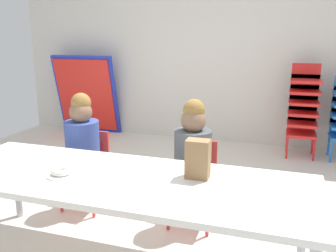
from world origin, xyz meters
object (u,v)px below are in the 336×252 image
seated_child_near_camera (83,141)px  paper_plate_near_edge (62,175)px  folded_activity_table (86,95)px  kid_chair_red_stack (303,106)px  paper_bag_brown (198,159)px  craft_table (121,184)px  donut_powdered_on_plate (62,171)px  seated_child_middle_seat (193,152)px

seated_child_near_camera → paper_plate_near_edge: 0.73m
folded_activity_table → seated_child_near_camera: bearing=-60.4°
seated_child_near_camera → folded_activity_table: 2.35m
paper_plate_near_edge → kid_chair_red_stack: bearing=61.3°
kid_chair_red_stack → folded_activity_table: 2.84m
paper_bag_brown → craft_table: bearing=-163.9°
donut_powdered_on_plate → craft_table: bearing=13.9°
kid_chair_red_stack → donut_powdered_on_plate: bearing=-118.7°
folded_activity_table → paper_bag_brown: folded_activity_table is taller
craft_table → paper_bag_brown: size_ratio=9.89×
craft_table → paper_bag_brown: paper_bag_brown is taller
paper_plate_near_edge → craft_table: bearing=13.9°
seated_child_near_camera → seated_child_middle_seat: size_ratio=1.00×
seated_child_middle_seat → kid_chair_red_stack: (0.80, 1.88, 0.02)m
paper_bag_brown → paper_plate_near_edge: bearing=-164.9°
seated_child_middle_seat → donut_powdered_on_plate: seated_child_middle_seat is taller
craft_table → kid_chair_red_stack: bearing=66.6°
seated_child_near_camera → donut_powdered_on_plate: (0.27, -0.68, 0.04)m
folded_activity_table → craft_table: bearing=-56.3°
donut_powdered_on_plate → folded_activity_table: bearing=117.7°
kid_chair_red_stack → paper_bag_brown: bearing=-105.6°
craft_table → paper_plate_near_edge: paper_plate_near_edge is taller
kid_chair_red_stack → paper_plate_near_edge: bearing=-118.7°
seated_child_middle_seat → folded_activity_table: size_ratio=0.84×
craft_table → paper_bag_brown: bearing=16.1°
seated_child_near_camera → paper_bag_brown: (1.01, -0.48, 0.12)m
seated_child_middle_seat → paper_plate_near_edge: bearing=-131.5°
seated_child_middle_seat → paper_bag_brown: (0.14, -0.48, 0.12)m
folded_activity_table → donut_powdered_on_plate: (1.43, -2.72, 0.05)m
paper_bag_brown → kid_chair_red_stack: bearing=74.4°
seated_child_middle_seat → seated_child_near_camera: bearing=180.0°
craft_table → seated_child_near_camera: 0.85m
donut_powdered_on_plate → seated_child_middle_seat: bearing=48.5°
paper_plate_near_edge → folded_activity_table: bearing=117.7°
folded_activity_table → paper_bag_brown: bearing=-49.2°
seated_child_middle_seat → craft_table: bearing=-114.4°
kid_chair_red_stack → seated_child_near_camera: bearing=-131.6°
seated_child_middle_seat → kid_chair_red_stack: bearing=66.9°
seated_child_middle_seat → paper_plate_near_edge: 0.91m
kid_chair_red_stack → donut_powdered_on_plate: 2.92m
craft_table → donut_powdered_on_plate: (-0.33, -0.08, 0.07)m
seated_child_near_camera → paper_plate_near_edge: bearing=-68.5°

